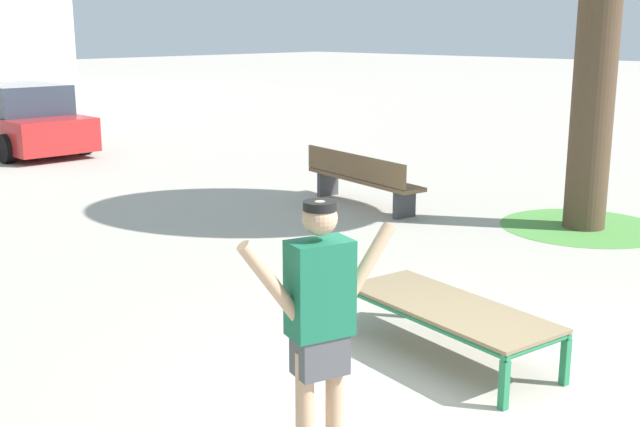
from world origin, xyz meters
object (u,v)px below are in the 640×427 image
(skate_box, at_px, (449,310))
(skater, at_px, (320,322))
(car_red, at_px, (20,121))
(park_bench, at_px, (361,178))

(skate_box, distance_m, skater, 2.35)
(car_red, xyz_separation_m, park_bench, (1.09, -9.06, -0.24))
(skate_box, xyz_separation_m, car_red, (2.75, 13.39, 0.28))
(skate_box, distance_m, car_red, 13.68)
(skater, relative_size, car_red, 0.40)
(skate_box, relative_size, skater, 1.18)
(car_red, bearing_deg, skate_box, -101.60)
(skate_box, xyz_separation_m, skater, (-2.17, -0.60, 0.66))
(car_red, bearing_deg, park_bench, -83.11)
(skater, relative_size, park_bench, 0.69)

